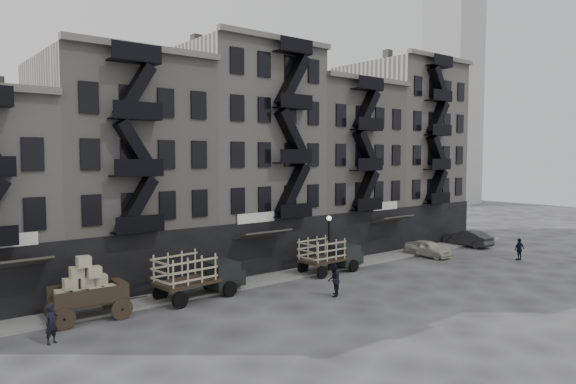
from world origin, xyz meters
TOP-DOWN VIEW (x-y plane):
  - ground at (0.00, 0.00)m, footprint 140.00×140.00m
  - sidewalk at (0.00, 3.75)m, footprint 55.00×2.50m
  - building_midwest at (-10.00, 9.83)m, footprint 10.00×11.35m
  - building_center at (-0.00, 9.82)m, footprint 10.00×11.35m
  - building_mideast at (10.00, 9.83)m, footprint 10.00×11.35m
  - building_east at (20.00, 9.82)m, footprint 10.00×11.35m
  - lamp_post at (3.00, 2.60)m, footprint 0.36×0.36m
  - distant_tower at (60.00, 30.00)m, footprint 8.00×8.00m
  - wagon at (-14.66, 2.59)m, footprint 4.16×2.43m
  - stake_truck_west at (-7.95, 2.61)m, footprint 5.87×2.80m
  - stake_truck_east at (3.17, 2.60)m, footprint 5.39×2.37m
  - car_east at (13.94, 1.68)m, footprint 1.73×4.21m
  - car_far at (21.23, 2.39)m, footprint 1.88×4.81m
  - pedestrian_west at (-17.03, 0.10)m, footprint 0.81×0.71m
  - pedestrian_mid at (-1.22, -2.29)m, footprint 1.24×1.22m
  - policeman at (18.61, -4.04)m, footprint 1.15×0.69m

SIDE VIEW (x-z plane):
  - ground at x=0.00m, z-range 0.00..0.00m
  - sidewalk at x=0.00m, z-range 0.00..0.15m
  - car_east at x=13.94m, z-range 0.00..1.43m
  - car_far at x=21.23m, z-range 0.00..1.56m
  - policeman at x=18.61m, z-range 0.00..1.84m
  - pedestrian_west at x=-17.03m, z-range 0.00..1.88m
  - pedestrian_mid at x=-1.22m, z-range 0.00..2.02m
  - stake_truck_east at x=3.17m, z-range 0.19..2.86m
  - stake_truck_west at x=-7.95m, z-range 0.20..3.06m
  - wagon at x=-14.66m, z-range 0.24..3.65m
  - lamp_post at x=3.00m, z-range 0.64..4.92m
  - building_midwest at x=-10.00m, z-range -0.60..15.60m
  - building_mideast at x=10.00m, z-range -0.60..15.60m
  - building_center at x=0.00m, z-range -0.60..17.60m
  - building_east at x=20.00m, z-range -0.60..18.60m
  - distant_tower at x=60.00m, z-range 0.76..66.76m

